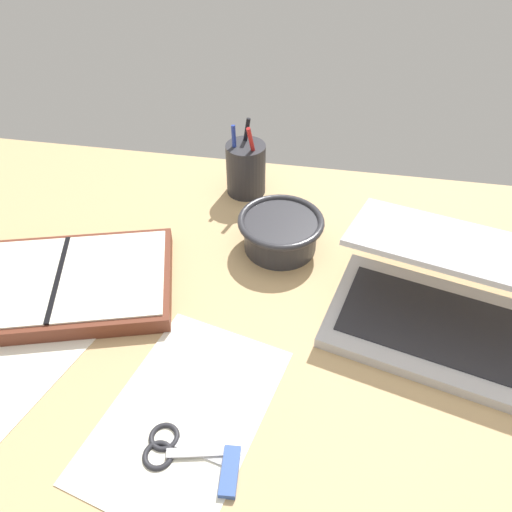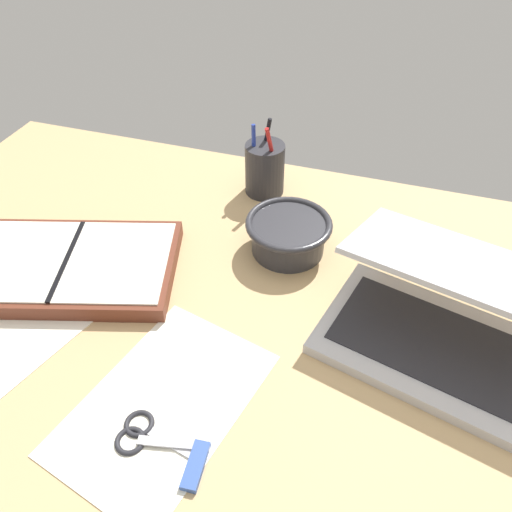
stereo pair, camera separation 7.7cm
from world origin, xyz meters
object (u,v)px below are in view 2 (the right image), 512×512
object	(u,v)px
bowl	(288,234)
scissors	(144,435)
pen_cup	(265,168)
planner	(69,266)
laptop	(446,320)

from	to	relation	value
bowl	scissors	bearing A→B (deg)	-101.28
bowl	pen_cup	world-z (taller)	pen_cup
scissors	planner	bearing A→B (deg)	137.66
pen_cup	planner	world-z (taller)	pen_cup
pen_cup	scissors	xyz separation A→B (cm)	(1.26, -55.95, -5.02)
planner	scissors	size ratio (longest dim) A/B	3.28
laptop	planner	size ratio (longest dim) A/B	0.95
pen_cup	planner	size ratio (longest dim) A/B	0.39
laptop	planner	bearing A→B (deg)	-162.31
bowl	scissors	xyz separation A→B (cm)	(-7.95, -39.86, -3.22)
laptop	pen_cup	bearing A→B (deg)	154.85
laptop	scissors	xyz separation A→B (cm)	(-34.53, -26.90, -4.32)
laptop	scissors	bearing A→B (deg)	-128.16
scissors	bowl	bearing A→B (deg)	78.41
laptop	pen_cup	world-z (taller)	pen_cup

